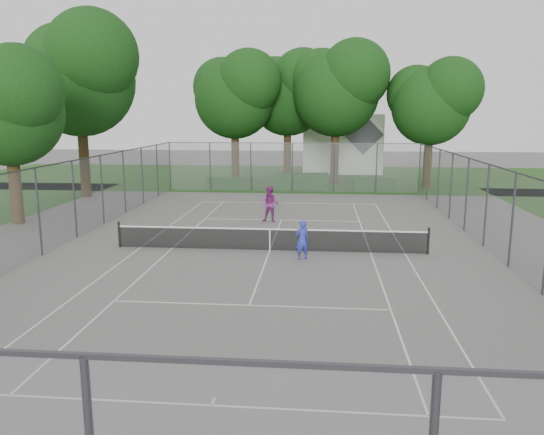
# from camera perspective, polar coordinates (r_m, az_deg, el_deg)

# --- Properties ---
(ground) EXTENTS (120.00, 120.00, 0.00)m
(ground) POSITION_cam_1_polar(r_m,az_deg,el_deg) (21.92, -0.24, -3.58)
(ground) COLOR #5F5C5B
(ground) RESTS_ON ground
(grass_far) EXTENTS (60.00, 20.00, 0.00)m
(grass_far) POSITION_cam_1_polar(r_m,az_deg,el_deg) (47.47, 2.75, 4.38)
(grass_far) COLOR #1D4614
(grass_far) RESTS_ON ground
(court_markings) EXTENTS (11.03, 23.83, 0.01)m
(court_markings) POSITION_cam_1_polar(r_m,az_deg,el_deg) (21.92, -0.24, -3.57)
(court_markings) COLOR silver
(court_markings) RESTS_ON ground
(tennis_net) EXTENTS (12.87, 0.10, 1.10)m
(tennis_net) POSITION_cam_1_polar(r_m,az_deg,el_deg) (21.79, -0.24, -2.28)
(tennis_net) COLOR black
(tennis_net) RESTS_ON ground
(perimeter_fence) EXTENTS (18.08, 34.08, 3.52)m
(perimeter_fence) POSITION_cam_1_polar(r_m,az_deg,el_deg) (21.53, -0.24, 1.08)
(perimeter_fence) COLOR #38383D
(perimeter_fence) RESTS_ON ground
(tree_far_left) EXTENTS (7.34, 6.70, 10.55)m
(tree_far_left) POSITION_cam_1_polar(r_m,az_deg,el_deg) (43.59, -3.95, 13.31)
(tree_far_left) COLOR #322312
(tree_far_left) RESTS_ON ground
(tree_far_midleft) EXTENTS (7.58, 6.92, 10.90)m
(tree_far_midleft) POSITION_cam_1_polar(r_m,az_deg,el_deg) (46.22, 1.82, 13.50)
(tree_far_midleft) COLOR #322312
(tree_far_midleft) RESTS_ON ground
(tree_far_midright) EXTENTS (7.78, 7.11, 11.19)m
(tree_far_midright) POSITION_cam_1_polar(r_m,az_deg,el_deg) (42.95, 7.06, 13.87)
(tree_far_midright) COLOR #322312
(tree_far_midright) RESTS_ON ground
(tree_far_right) EXTENTS (6.67, 6.09, 9.59)m
(tree_far_right) POSITION_cam_1_polar(r_m,az_deg,el_deg) (41.76, 16.88, 12.06)
(tree_far_right) COLOR #322312
(tree_far_right) RESTS_ON ground
(tree_side_back) EXTENTS (8.40, 7.67, 12.07)m
(tree_side_back) POSITION_cam_1_polar(r_m,az_deg,el_deg) (37.96, -20.03, 14.60)
(tree_side_back) COLOR #322312
(tree_side_back) RESTS_ON ground
(tree_side_front) EXTENTS (6.15, 5.62, 8.84)m
(tree_side_front) POSITION_cam_1_polar(r_m,az_deg,el_deg) (29.72, -26.51, 10.96)
(tree_side_front) COLOR #322312
(tree_side_front) RESTS_ON ground
(hedge_left) EXTENTS (3.41, 1.02, 0.85)m
(hedge_left) POSITION_cam_1_polar(r_m,az_deg,el_deg) (40.03, -4.61, 3.71)
(hedge_left) COLOR #174014
(hedge_left) RESTS_ON ground
(hedge_mid) EXTENTS (3.85, 1.10, 1.21)m
(hedge_mid) POSITION_cam_1_polar(r_m,az_deg,el_deg) (39.55, 3.28, 3.90)
(hedge_mid) COLOR #174014
(hedge_mid) RESTS_ON ground
(hedge_right) EXTENTS (2.97, 1.09, 0.89)m
(hedge_right) POSITION_cam_1_polar(r_m,az_deg,el_deg) (39.51, 10.86, 3.48)
(hedge_right) COLOR #174014
(hedge_right) RESTS_ON ground
(house) EXTENTS (7.35, 5.70, 9.15)m
(house) POSITION_cam_1_polar(r_m,az_deg,el_deg) (52.03, 7.57, 8.95)
(house) COLOR silver
(house) RESTS_ON ground
(girl_player) EXTENTS (0.66, 0.56, 1.54)m
(girl_player) POSITION_cam_1_polar(r_m,az_deg,el_deg) (20.48, 3.26, -2.43)
(girl_player) COLOR #2D36A9
(girl_player) RESTS_ON ground
(woman_player) EXTENTS (0.95, 0.76, 1.85)m
(woman_player) POSITION_cam_1_polar(r_m,az_deg,el_deg) (27.55, -0.16, 1.43)
(woman_player) COLOR #802A72
(woman_player) RESTS_ON ground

